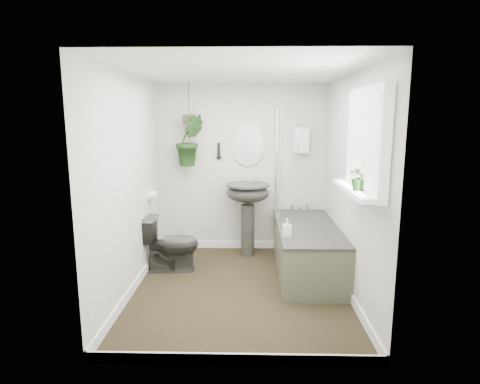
{
  "coord_description": "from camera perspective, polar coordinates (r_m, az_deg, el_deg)",
  "views": [
    {
      "loc": [
        0.1,
        -4.13,
        1.85
      ],
      "look_at": [
        0.0,
        0.15,
        1.05
      ],
      "focal_mm": 30.0,
      "sensor_mm": 36.0,
      "label": 1
    }
  ],
  "objects": [
    {
      "name": "shower_box",
      "position": [
        5.52,
        8.7,
        7.35
      ],
      "size": [
        0.2,
        0.1,
        0.35
      ],
      "primitive_type": "cube",
      "color": "white",
      "rests_on": "wall_back"
    },
    {
      "name": "window_blinds",
      "position": [
        3.56,
        16.85,
        6.93
      ],
      "size": [
        0.01,
        0.86,
        0.76
      ],
      "primitive_type": "cube",
      "color": "white",
      "rests_on": "wall_right"
    },
    {
      "name": "ceiling",
      "position": [
        4.16,
        -0.05,
        16.95
      ],
      "size": [
        2.3,
        2.8,
        0.02
      ],
      "primitive_type": "cube",
      "color": "white",
      "rests_on": "ground"
    },
    {
      "name": "wall_front",
      "position": [
        2.81,
        -0.75,
        -3.83
      ],
      "size": [
        2.3,
        0.02,
        2.3
      ],
      "primitive_type": "cube",
      "color": "silver",
      "rests_on": "ground"
    },
    {
      "name": "pedestal_sink",
      "position": [
        5.41,
        1.09,
        -3.94
      ],
      "size": [
        0.67,
        0.6,
        0.99
      ],
      "primitive_type": null,
      "rotation": [
        0.0,
        0.0,
        -0.2
      ],
      "color": "#2A2A27",
      "rests_on": "floor"
    },
    {
      "name": "wall_left",
      "position": [
        4.37,
        -15.43,
        0.99
      ],
      "size": [
        0.02,
        2.8,
        2.3
      ],
      "primitive_type": "cube",
      "color": "silver",
      "rests_on": "ground"
    },
    {
      "name": "window_sill",
      "position": [
        3.6,
        16.11,
        0.27
      ],
      "size": [
        0.18,
        1.0,
        0.04
      ],
      "primitive_type": "cube",
      "color": "white",
      "rests_on": "wall_right"
    },
    {
      "name": "sill_plant",
      "position": [
        3.49,
        16.71,
        2.13
      ],
      "size": [
        0.24,
        0.22,
        0.23
      ],
      "primitive_type": "imported",
      "rotation": [
        0.0,
        0.0,
        0.24
      ],
      "color": "black",
      "rests_on": "window_sill"
    },
    {
      "name": "hanging_pot",
      "position": [
        5.44,
        -7.23,
        10.26
      ],
      "size": [
        0.16,
        0.16,
        0.12
      ],
      "primitive_type": "cylinder",
      "color": "#4C3A2E",
      "rests_on": "ceiling"
    },
    {
      "name": "toilet",
      "position": [
        5.0,
        -9.76,
        -7.18
      ],
      "size": [
        0.68,
        0.4,
        0.68
      ],
      "primitive_type": "imported",
      "rotation": [
        0.0,
        0.0,
        1.61
      ],
      "color": "#2A2A27",
      "rests_on": "floor"
    },
    {
      "name": "bath_screen",
      "position": [
        5.16,
        5.46,
        4.2
      ],
      "size": [
        0.04,
        0.72,
        1.4
      ],
      "primitive_type": null,
      "color": "silver",
      "rests_on": "bathtub"
    },
    {
      "name": "hanging_plant",
      "position": [
        5.45,
        -7.17,
        7.3
      ],
      "size": [
        0.45,
        0.4,
        0.68
      ],
      "primitive_type": "imported",
      "rotation": [
        0.0,
        0.0,
        0.28
      ],
      "color": "black",
      "rests_on": "ceiling"
    },
    {
      "name": "toilet_roll_holder",
      "position": [
        5.06,
        -12.39,
        -0.47
      ],
      "size": [
        0.11,
        0.11,
        0.11
      ],
      "primitive_type": "cylinder",
      "rotation": [
        0.0,
        1.57,
        0.0
      ],
      "color": "white",
      "rests_on": "wall_left"
    },
    {
      "name": "bathtub",
      "position": [
        4.93,
        9.52,
        -8.0
      ],
      "size": [
        0.72,
        1.72,
        0.58
      ],
      "primitive_type": null,
      "color": "#2A2A27",
      "rests_on": "floor"
    },
    {
      "name": "wall_back",
      "position": [
        5.58,
        0.31,
        3.38
      ],
      "size": [
        2.3,
        0.02,
        2.3
      ],
      "primitive_type": "cube",
      "color": "silver",
      "rests_on": "ground"
    },
    {
      "name": "soap_bottle",
      "position": [
        4.37,
        6.7,
        -5.06
      ],
      "size": [
        0.09,
        0.09,
        0.19
      ],
      "primitive_type": "imported",
      "rotation": [
        0.0,
        0.0,
        0.03
      ],
      "color": "black",
      "rests_on": "bathtub"
    },
    {
      "name": "skirting",
      "position": [
        4.5,
        -0.05,
        -12.97
      ],
      "size": [
        2.3,
        2.8,
        0.1
      ],
      "primitive_type": "cube",
      "color": "white",
      "rests_on": "floor"
    },
    {
      "name": "oval_mirror",
      "position": [
        5.51,
        1.14,
        6.94
      ],
      "size": [
        0.46,
        0.03,
        0.62
      ],
      "primitive_type": "ellipsoid",
      "color": "beige",
      "rests_on": "wall_back"
    },
    {
      "name": "wall_sconce",
      "position": [
        5.52,
        -3.04,
        5.89
      ],
      "size": [
        0.04,
        0.04,
        0.22
      ],
      "primitive_type": "cylinder",
      "color": "black",
      "rests_on": "wall_back"
    },
    {
      "name": "floor",
      "position": [
        4.53,
        -0.05,
        -13.66
      ],
      "size": [
        2.3,
        2.8,
        0.02
      ],
      "primitive_type": "cube",
      "color": "black",
      "rests_on": "ground"
    },
    {
      "name": "wall_right",
      "position": [
        4.32,
        15.53,
        0.87
      ],
      "size": [
        0.02,
        2.8,
        2.3
      ],
      "primitive_type": "cube",
      "color": "silver",
      "rests_on": "ground"
    },
    {
      "name": "window_recess",
      "position": [
        3.57,
        17.55,
        6.9
      ],
      "size": [
        0.08,
        1.0,
        0.9
      ],
      "primitive_type": "cube",
      "color": "white",
      "rests_on": "wall_right"
    }
  ]
}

